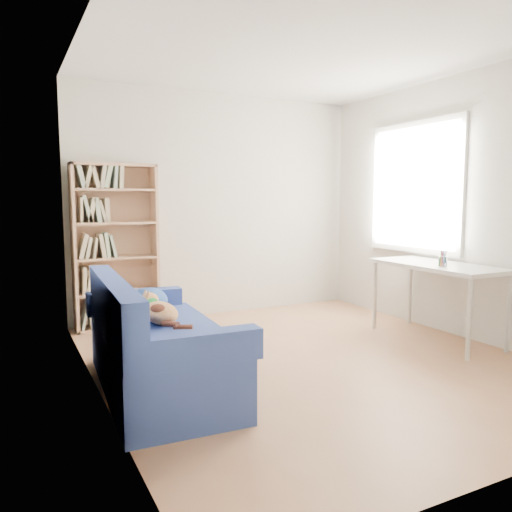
{
  "coord_description": "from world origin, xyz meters",
  "views": [
    {
      "loc": [
        -2.3,
        -3.51,
        1.37
      ],
      "look_at": [
        -0.24,
        0.57,
        0.85
      ],
      "focal_mm": 35.0,
      "sensor_mm": 36.0,
      "label": 1
    }
  ],
  "objects": [
    {
      "name": "sofa",
      "position": [
        -1.37,
        -0.06,
        0.31
      ],
      "size": [
        0.88,
        1.71,
        0.82
      ],
      "rotation": [
        0.0,
        0.0,
        -0.05
      ],
      "color": "navy",
      "rests_on": "ground"
    },
    {
      "name": "bookshelf",
      "position": [
        -1.25,
        1.85,
        0.8
      ],
      "size": [
        0.87,
        0.27,
        1.74
      ],
      "color": "tan",
      "rests_on": "ground"
    },
    {
      "name": "ground",
      "position": [
        0.0,
        0.0,
        0.0
      ],
      "size": [
        4.0,
        4.0,
        0.0
      ],
      "primitive_type": "plane",
      "color": "#9E6947",
      "rests_on": "ground"
    },
    {
      "name": "room_shell",
      "position": [
        0.1,
        0.03,
        1.64
      ],
      "size": [
        3.54,
        4.04,
        2.62
      ],
      "color": "silver",
      "rests_on": "ground"
    },
    {
      "name": "pen_cup",
      "position": [
        1.35,
        -0.17,
        0.81
      ],
      "size": [
        0.08,
        0.08,
        0.15
      ],
      "color": "white",
      "rests_on": "desk"
    },
    {
      "name": "desk",
      "position": [
        1.43,
        -0.03,
        0.68
      ],
      "size": [
        0.6,
        1.31,
        0.75
      ],
      "color": "white",
      "rests_on": "ground"
    }
  ]
}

